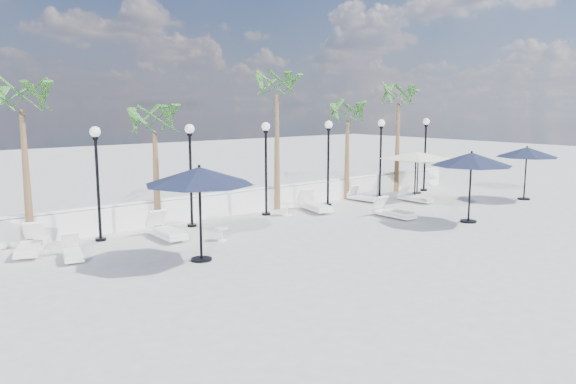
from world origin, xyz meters
TOP-DOWN VIEW (x-y plane):
  - ground at (0.00, 0.00)m, footprint 100.00×100.00m
  - balustrade at (0.00, 7.50)m, footprint 26.00×0.30m
  - lamppost_1 at (-7.00, 6.50)m, footprint 0.36×0.36m
  - lamppost_2 at (-3.50, 6.50)m, footprint 0.36×0.36m
  - lamppost_3 at (0.00, 6.50)m, footprint 0.36×0.36m
  - lamppost_4 at (3.50, 6.50)m, footprint 0.36×0.36m
  - lamppost_5 at (7.00, 6.50)m, footprint 0.36×0.36m
  - lamppost_6 at (10.50, 6.50)m, footprint 0.36×0.36m
  - palm_0 at (-9.00, 7.30)m, footprint 2.60×2.60m
  - palm_1 at (-4.50, 7.30)m, footprint 2.60×2.60m
  - palm_2 at (1.20, 7.30)m, footprint 2.60×2.60m
  - palm_3 at (5.50, 7.30)m, footprint 2.60×2.60m
  - palm_4 at (9.20, 7.30)m, footprint 2.60×2.60m
  - lounger_0 at (-8.51, 4.79)m, footprint 0.91×1.73m
  - lounger_1 at (-5.14, 5.39)m, footprint 0.77×2.12m
  - lounger_2 at (-9.29, 6.22)m, footprint 1.41×2.12m
  - lounger_3 at (2.11, 5.86)m, footprint 1.14×2.22m
  - lounger_4 at (5.59, 6.22)m, footprint 0.75×1.78m
  - lounger_5 at (3.62, 2.75)m, footprint 0.69×1.96m
  - lounger_6 at (7.31, 4.56)m, footprint 0.59×1.75m
  - side_table_0 at (-8.96, 6.20)m, footprint 0.49×0.49m
  - side_table_1 at (-3.83, 3.91)m, footprint 0.44×0.44m
  - side_table_2 at (0.62, 5.89)m, footprint 0.53×0.53m
  - parasol_navy_left at (-5.61, 2.23)m, footprint 3.22×3.22m
  - parasol_navy_mid at (5.27, 0.38)m, footprint 3.11×3.11m
  - parasol_navy_right at (12.00, 1.71)m, footprint 2.90×2.90m
  - parasol_cream_sq_a at (8.07, 5.19)m, footprint 5.04×5.04m
  - parasol_cream_sq_b at (9.55, 6.20)m, footprint 4.37×4.37m

SIDE VIEW (x-z plane):
  - ground at x=0.00m, z-range 0.00..0.00m
  - lounger_0 at x=-8.51m, z-range -0.10..0.52m
  - lounger_4 at x=5.59m, z-range -0.11..0.54m
  - lounger_6 at x=7.31m, z-range -0.11..0.55m
  - lounger_5 at x=3.62m, z-range -0.12..0.61m
  - lounger_2 at x=-9.29m, z-range -0.13..0.64m
  - side_table_1 at x=-3.83m, z-range 0.04..0.48m
  - lounger_1 at x=-5.14m, z-range -0.13..0.66m
  - lounger_3 at x=2.11m, z-range -0.13..0.66m
  - side_table_0 at x=-8.96m, z-range 0.05..0.52m
  - side_table_2 at x=0.62m, z-range 0.05..0.57m
  - balustrade at x=0.00m, z-range -0.04..0.97m
  - parasol_cream_sq_b at x=9.55m, z-range 0.93..3.12m
  - parasol_navy_right at x=12.00m, z-range 0.98..3.58m
  - parasol_cream_sq_a at x=8.07m, z-range 1.05..3.53m
  - parasol_navy_mid at x=5.27m, z-range 1.06..3.85m
  - lamppost_1 at x=-7.00m, z-range 0.57..4.41m
  - lamppost_2 at x=-3.50m, z-range 0.57..4.41m
  - lamppost_3 at x=0.00m, z-range 0.57..4.41m
  - lamppost_4 at x=3.50m, z-range 0.57..4.41m
  - lamppost_5 at x=7.00m, z-range 0.57..4.41m
  - lamppost_6 at x=10.50m, z-range 0.57..4.41m
  - parasol_navy_left at x=-5.61m, z-range 1.08..3.92m
  - palm_1 at x=-4.50m, z-range 1.40..6.10m
  - palm_3 at x=5.50m, z-range 1.50..6.40m
  - palm_0 at x=-9.00m, z-range 1.78..7.28m
  - palm_4 at x=9.20m, z-range 1.88..7.58m
  - palm_2 at x=1.20m, z-range 2.07..8.17m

